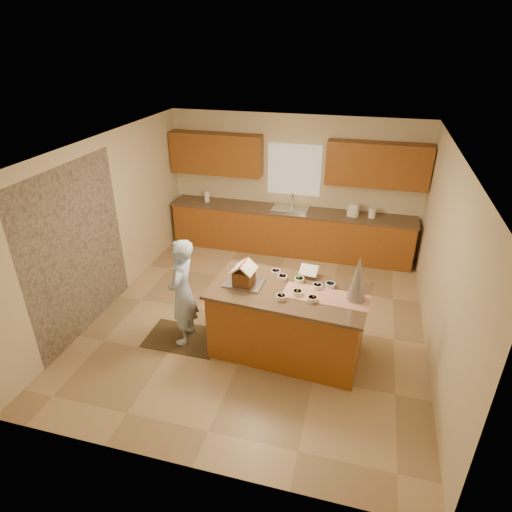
% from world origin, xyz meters
% --- Properties ---
extents(floor, '(5.50, 5.50, 0.00)m').
position_xyz_m(floor, '(0.00, 0.00, 0.00)').
color(floor, tan).
rests_on(floor, ground).
extents(ceiling, '(5.50, 5.50, 0.00)m').
position_xyz_m(ceiling, '(0.00, 0.00, 2.70)').
color(ceiling, silver).
rests_on(ceiling, floor).
extents(wall_back, '(5.50, 5.50, 0.00)m').
position_xyz_m(wall_back, '(0.00, 2.75, 1.35)').
color(wall_back, beige).
rests_on(wall_back, floor).
extents(wall_front, '(5.50, 5.50, 0.00)m').
position_xyz_m(wall_front, '(0.00, -2.75, 1.35)').
color(wall_front, beige).
rests_on(wall_front, floor).
extents(wall_left, '(5.50, 5.50, 0.00)m').
position_xyz_m(wall_left, '(-2.50, 0.00, 1.35)').
color(wall_left, beige).
rests_on(wall_left, floor).
extents(wall_right, '(5.50, 5.50, 0.00)m').
position_xyz_m(wall_right, '(2.50, 0.00, 1.35)').
color(wall_right, beige).
rests_on(wall_right, floor).
extents(stone_accent, '(0.00, 2.50, 2.50)m').
position_xyz_m(stone_accent, '(-2.48, -0.80, 1.25)').
color(stone_accent, gray).
rests_on(stone_accent, wall_left).
extents(window_curtain, '(1.05, 0.03, 1.00)m').
position_xyz_m(window_curtain, '(0.00, 2.72, 1.65)').
color(window_curtain, white).
rests_on(window_curtain, wall_back).
extents(back_counter_base, '(4.80, 0.60, 0.88)m').
position_xyz_m(back_counter_base, '(0.00, 2.45, 0.44)').
color(back_counter_base, '#95541E').
rests_on(back_counter_base, floor).
extents(back_counter_top, '(4.85, 0.63, 0.04)m').
position_xyz_m(back_counter_top, '(0.00, 2.45, 0.90)').
color(back_counter_top, brown).
rests_on(back_counter_top, back_counter_base).
extents(upper_cabinet_left, '(1.85, 0.35, 0.80)m').
position_xyz_m(upper_cabinet_left, '(-1.55, 2.57, 1.90)').
color(upper_cabinet_left, brown).
rests_on(upper_cabinet_left, wall_back).
extents(upper_cabinet_right, '(1.85, 0.35, 0.80)m').
position_xyz_m(upper_cabinet_right, '(1.55, 2.57, 1.90)').
color(upper_cabinet_right, brown).
rests_on(upper_cabinet_right, wall_back).
extents(sink, '(0.70, 0.45, 0.12)m').
position_xyz_m(sink, '(0.00, 2.45, 0.89)').
color(sink, silver).
rests_on(sink, back_counter_top).
extents(faucet, '(0.03, 0.03, 0.28)m').
position_xyz_m(faucet, '(0.00, 2.63, 1.06)').
color(faucet, silver).
rests_on(faucet, back_counter_top).
extents(island_base, '(2.06, 1.15, 0.97)m').
position_xyz_m(island_base, '(0.58, -0.66, 0.49)').
color(island_base, '#95541E').
rests_on(island_base, floor).
extents(island_top, '(2.16, 1.24, 0.04)m').
position_xyz_m(island_top, '(0.58, -0.66, 1.00)').
color(island_top, brown).
rests_on(island_top, island_base).
extents(table_runner, '(1.13, 0.48, 0.01)m').
position_xyz_m(table_runner, '(1.07, -0.70, 1.02)').
color(table_runner, '#A8240C').
rests_on(table_runner, island_top).
extents(baking_tray, '(0.54, 0.41, 0.03)m').
position_xyz_m(baking_tray, '(-0.04, -0.67, 1.03)').
color(baking_tray, silver).
rests_on(baking_tray, island_top).
extents(cookbook, '(0.26, 0.21, 0.10)m').
position_xyz_m(cookbook, '(0.77, -0.25, 1.12)').
color(cookbook, white).
rests_on(cookbook, island_top).
extents(tinsel_tree, '(0.26, 0.26, 0.61)m').
position_xyz_m(tinsel_tree, '(1.44, -0.67, 1.32)').
color(tinsel_tree, silver).
rests_on(tinsel_tree, island_top).
extents(rug, '(1.08, 0.71, 0.01)m').
position_xyz_m(rug, '(-0.95, -0.78, 0.01)').
color(rug, black).
rests_on(rug, floor).
extents(boy, '(0.43, 0.61, 1.60)m').
position_xyz_m(boy, '(-0.90, -0.78, 0.81)').
color(boy, '#A6C3EC').
rests_on(boy, rug).
extents(canister_a, '(0.15, 0.15, 0.21)m').
position_xyz_m(canister_a, '(1.17, 2.45, 1.02)').
color(canister_a, white).
rests_on(canister_a, back_counter_top).
extents(canister_b, '(0.17, 0.17, 0.24)m').
position_xyz_m(canister_b, '(1.24, 2.45, 1.04)').
color(canister_b, white).
rests_on(canister_b, back_counter_top).
extents(canister_c, '(0.13, 0.13, 0.19)m').
position_xyz_m(canister_c, '(1.56, 2.45, 1.01)').
color(canister_c, white).
rests_on(canister_c, back_counter_top).
extents(paper_towel, '(0.10, 0.10, 0.22)m').
position_xyz_m(paper_towel, '(-1.75, 2.45, 1.03)').
color(paper_towel, white).
rests_on(paper_towel, back_counter_top).
extents(gingerbread_house, '(0.33, 0.33, 0.31)m').
position_xyz_m(gingerbread_house, '(-0.04, -0.67, 1.16)').
color(gingerbread_house, brown).
rests_on(gingerbread_house, baking_tray).
extents(candy_bowls, '(0.91, 0.75, 0.06)m').
position_xyz_m(candy_bowls, '(0.70, -0.58, 1.05)').
color(candy_bowls, green).
rests_on(candy_bowls, island_top).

